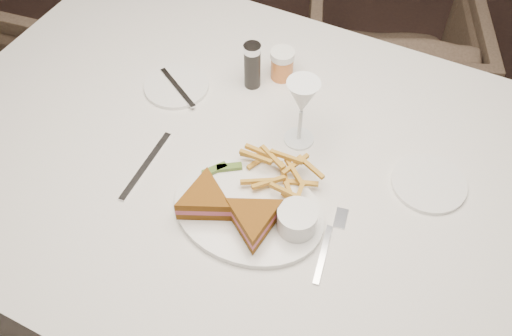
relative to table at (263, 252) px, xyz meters
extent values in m
plane|color=black|center=(0.35, 0.17, -0.38)|extent=(5.00, 5.00, 0.00)
cube|color=silver|center=(0.00, 0.00, 0.00)|extent=(1.63, 1.13, 0.75)
imported|color=#48382C|center=(0.08, 0.98, -0.06)|extent=(0.76, 0.73, 0.63)
ellipsoid|color=white|center=(0.02, -0.13, 0.38)|extent=(0.33, 0.26, 0.01)
cube|color=silver|center=(-0.24, -0.11, 0.38)|extent=(0.02, 0.21, 0.00)
cylinder|color=white|center=(-0.30, 0.14, 0.38)|extent=(0.16, 0.16, 0.01)
cylinder|color=white|center=(0.34, 0.09, 0.38)|extent=(0.16, 0.16, 0.01)
cylinder|color=black|center=(-0.13, 0.23, 0.44)|extent=(0.04, 0.04, 0.12)
cylinder|color=#CE6E31|center=(-0.08, 0.28, 0.42)|extent=(0.06, 0.06, 0.08)
cube|color=#456423|center=(-0.06, -0.05, 0.40)|extent=(0.06, 0.04, 0.01)
cube|color=#456423|center=(-0.09, -0.07, 0.40)|extent=(0.05, 0.05, 0.01)
cylinder|color=white|center=(0.12, -0.13, 0.42)|extent=(0.08, 0.08, 0.05)
camera|label=1|loc=(0.30, -0.73, 1.35)|focal=40.00mm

